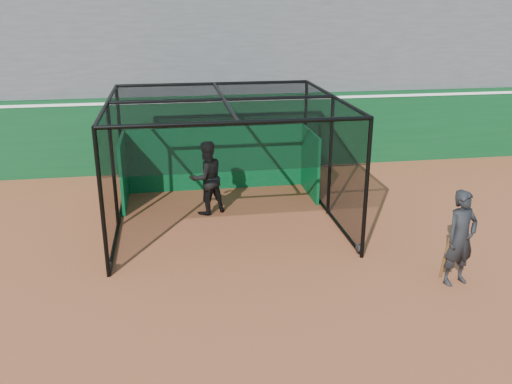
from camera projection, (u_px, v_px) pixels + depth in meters
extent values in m
plane|color=#994D2C|center=(248.00, 295.00, 10.52)|extent=(120.00, 120.00, 0.00)
cube|color=#0A3B1A|center=(210.00, 133.00, 18.01)|extent=(50.00, 0.45, 2.50)
cube|color=white|center=(209.00, 100.00, 17.64)|extent=(50.00, 0.50, 0.08)
cube|color=#4C4C4F|center=(200.00, 43.00, 20.73)|extent=(50.00, 7.85, 7.75)
cube|color=#085427|center=(216.00, 158.00, 16.16)|extent=(5.37, 0.10, 1.90)
cylinder|color=black|center=(109.00, 267.00, 11.39)|extent=(0.08, 0.22, 0.22)
cylinder|color=black|center=(359.00, 249.00, 12.22)|extent=(0.08, 0.22, 0.22)
cylinder|color=black|center=(124.00, 191.00, 15.95)|extent=(0.08, 0.22, 0.22)
cylinder|color=black|center=(305.00, 181.00, 16.79)|extent=(0.08, 0.22, 0.22)
imported|color=black|center=(207.00, 178.00, 14.28)|extent=(1.19, 1.08, 1.98)
imported|color=black|center=(461.00, 238.00, 10.67)|extent=(0.81, 0.64, 1.97)
cylinder|color=#593819|center=(445.00, 258.00, 10.82)|extent=(0.16, 0.38, 1.00)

